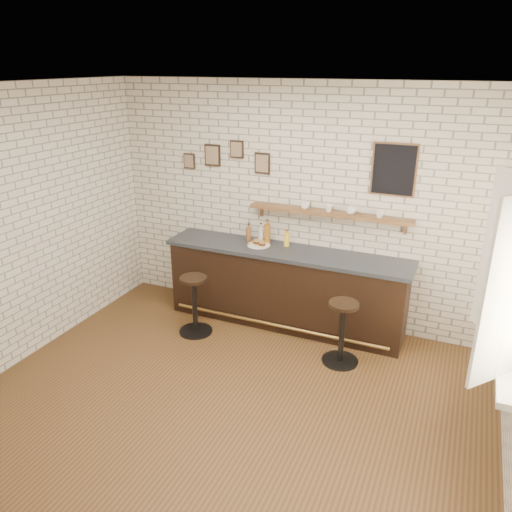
# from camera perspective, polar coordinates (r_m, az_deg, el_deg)

# --- Properties ---
(ground) EXTENTS (5.00, 5.00, 0.00)m
(ground) POSITION_cam_1_polar(r_m,az_deg,el_deg) (5.25, -2.86, -15.95)
(ground) COLOR brown
(ground) RESTS_ON ground
(bar_counter) EXTENTS (3.10, 0.65, 1.01)m
(bar_counter) POSITION_cam_1_polar(r_m,az_deg,el_deg) (6.36, 3.36, -3.56)
(bar_counter) COLOR black
(bar_counter) RESTS_ON ground
(sandwich_plate) EXTENTS (0.28, 0.28, 0.01)m
(sandwich_plate) POSITION_cam_1_polar(r_m,az_deg,el_deg) (6.30, 0.31, 1.25)
(sandwich_plate) COLOR white
(sandwich_plate) RESTS_ON bar_counter
(ciabatta_sandwich) EXTENTS (0.20, 0.14, 0.06)m
(ciabatta_sandwich) POSITION_cam_1_polar(r_m,az_deg,el_deg) (6.28, 0.39, 1.57)
(ciabatta_sandwich) COLOR #B08548
(ciabatta_sandwich) RESTS_ON sandwich_plate
(potato_chips) EXTENTS (0.25, 0.18, 0.00)m
(potato_chips) POSITION_cam_1_polar(r_m,az_deg,el_deg) (6.31, 0.13, 1.35)
(potato_chips) COLOR #E0B24F
(potato_chips) RESTS_ON sandwich_plate
(bitters_bottle_brown) EXTENTS (0.07, 0.07, 0.23)m
(bitters_bottle_brown) POSITION_cam_1_polar(r_m,az_deg,el_deg) (6.45, -0.85, 2.57)
(bitters_bottle_brown) COLOR brown
(bitters_bottle_brown) RESTS_ON bar_counter
(bitters_bottle_white) EXTENTS (0.07, 0.07, 0.26)m
(bitters_bottle_white) POSITION_cam_1_polar(r_m,az_deg,el_deg) (6.38, 0.57, 2.47)
(bitters_bottle_white) COLOR beige
(bitters_bottle_white) RESTS_ON bar_counter
(bitters_bottle_amber) EXTENTS (0.08, 0.08, 0.32)m
(bitters_bottle_amber) POSITION_cam_1_polar(r_m,az_deg,el_deg) (6.34, 1.29, 2.56)
(bitters_bottle_amber) COLOR #A3611A
(bitters_bottle_amber) RESTS_ON bar_counter
(condiment_bottle_yellow) EXTENTS (0.07, 0.07, 0.21)m
(condiment_bottle_yellow) POSITION_cam_1_polar(r_m,az_deg,el_deg) (6.26, 3.53, 1.91)
(condiment_bottle_yellow) COLOR yellow
(condiment_bottle_yellow) RESTS_ON bar_counter
(bar_stool_left) EXTENTS (0.44, 0.44, 0.75)m
(bar_stool_left) POSITION_cam_1_polar(r_m,az_deg,el_deg) (6.22, -7.04, -5.36)
(bar_stool_left) COLOR black
(bar_stool_left) RESTS_ON ground
(bar_stool_right) EXTENTS (0.43, 0.43, 0.74)m
(bar_stool_right) POSITION_cam_1_polar(r_m,az_deg,el_deg) (5.67, 9.81, -8.41)
(bar_stool_right) COLOR black
(bar_stool_right) RESTS_ON ground
(wall_shelf) EXTENTS (2.00, 0.18, 0.18)m
(wall_shelf) POSITION_cam_1_polar(r_m,az_deg,el_deg) (6.07, 8.31, 4.83)
(wall_shelf) COLOR brown
(wall_shelf) RESTS_ON ground
(shelf_cup_a) EXTENTS (0.13, 0.13, 0.09)m
(shelf_cup_a) POSITION_cam_1_polar(r_m,az_deg,el_deg) (6.13, 5.63, 5.77)
(shelf_cup_a) COLOR white
(shelf_cup_a) RESTS_ON wall_shelf
(shelf_cup_b) EXTENTS (0.14, 0.14, 0.09)m
(shelf_cup_b) POSITION_cam_1_polar(r_m,az_deg,el_deg) (6.05, 8.32, 5.45)
(shelf_cup_b) COLOR white
(shelf_cup_b) RESTS_ON wall_shelf
(shelf_cup_c) EXTENTS (0.15, 0.15, 0.10)m
(shelf_cup_c) POSITION_cam_1_polar(r_m,az_deg,el_deg) (5.98, 10.81, 5.16)
(shelf_cup_c) COLOR white
(shelf_cup_c) RESTS_ON wall_shelf
(shelf_cup_d) EXTENTS (0.11, 0.11, 0.09)m
(shelf_cup_d) POSITION_cam_1_polar(r_m,az_deg,el_deg) (5.93, 13.95, 4.69)
(shelf_cup_d) COLOR white
(shelf_cup_d) RESTS_ON wall_shelf
(back_wall_decor) EXTENTS (2.96, 0.02, 0.56)m
(back_wall_decor) POSITION_cam_1_polar(r_m,az_deg,el_deg) (6.05, 7.19, 10.38)
(back_wall_decor) COLOR black
(back_wall_decor) RESTS_ON ground
(window_sill) EXTENTS (0.20, 1.35, 0.06)m
(window_sill) POSITION_cam_1_polar(r_m,az_deg,el_deg) (4.65, 26.87, -10.58)
(window_sill) COLOR white
(window_sill) RESTS_ON ground
(book_lower) EXTENTS (0.22, 0.27, 0.02)m
(book_lower) POSITION_cam_1_polar(r_m,az_deg,el_deg) (4.57, 26.73, -10.53)
(book_lower) COLOR tan
(book_lower) RESTS_ON window_sill
(book_upper) EXTENTS (0.27, 0.30, 0.02)m
(book_upper) POSITION_cam_1_polar(r_m,az_deg,el_deg) (4.59, 26.76, -10.08)
(book_upper) COLOR tan
(book_upper) RESTS_ON book_lower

